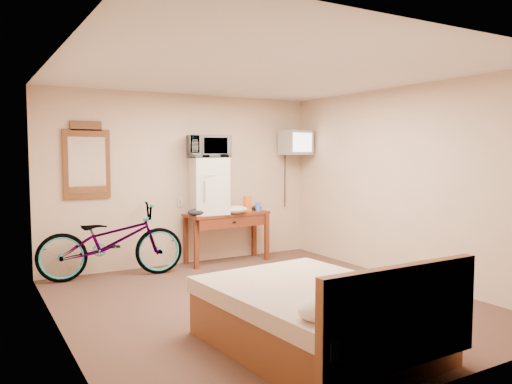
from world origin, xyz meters
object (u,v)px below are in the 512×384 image
Objects in this scene: wall_mirror at (87,161)px; bicycle at (111,241)px; mini_fridge at (209,186)px; bed at (321,316)px; blue_cup at (258,207)px; crt_television at (296,143)px; desk at (228,221)px; microwave at (209,146)px.

wall_mirror reaches higher than bicycle.
bed is at bearing -99.54° from mini_fridge.
bed is (1.10, -3.65, -1.24)m from wall_mirror.
mini_fridge is 5.87× the size of blue_cup.
bicycle is at bearing 104.77° from bed.
mini_fridge is 0.80× the size of wall_mirror.
mini_fridge is at bearing 179.59° from crt_television.
mini_fridge is at bearing -8.16° from wall_mirror.
desk is at bearing 173.60° from blue_cup.
wall_mirror is at bearing -175.10° from microwave.
bed is at bearing -73.28° from wall_mirror.
mini_fridge is 0.44× the size of bicycle.
mini_fridge is at bearing 80.46° from bed.
desk is at bearing 75.62° from bed.
mini_fridge is at bearing 173.74° from blue_cup.
wall_mirror is at bearing 175.52° from crt_television.
mini_fridge is at bearing -110.67° from microwave.
bicycle reaches higher than blue_cup.
blue_cup is at bearing 6.78° from microwave.
mini_fridge reaches higher than blue_cup.
wall_mirror reaches higher than crt_television.
desk is at bearing -7.84° from wall_mirror.
wall_mirror is at bearing 172.45° from blue_cup.
wall_mirror reaches higher than microwave.
bed is (-0.57, -3.41, -0.86)m from mini_fridge.
microwave reaches higher than bed.
bed is at bearing -156.75° from bicycle.
bicycle is (-1.75, -0.05, -0.13)m from desk.
crt_television reaches higher than bicycle.
mini_fridge is 1.39× the size of microwave.
bicycle is at bearing 179.94° from blue_cup.
crt_television is 0.56× the size of wall_mirror.
desk is 1.75m from bicycle.
crt_television is 3.26m from bicycle.
blue_cup is at bearing -7.55° from wall_mirror.
bicycle is at bearing -55.80° from wall_mirror.
microwave reaches higher than mini_fridge.
crt_television is at bearing 0.94° from desk.
blue_cup is 0.08× the size of bicycle.
crt_television is 0.29× the size of bed.
microwave reaches higher than blue_cup.
bed is at bearing -104.38° from desk.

